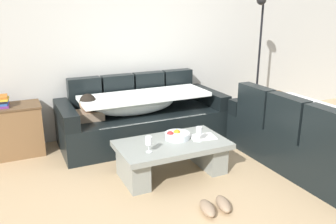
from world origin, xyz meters
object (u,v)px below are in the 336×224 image
open_magazine (203,137)px  book_stack_on_cabinet (2,102)px  couch_near_window (307,138)px  couch_along_wall (141,118)px  coffee_table (172,154)px  floor_lamp (259,53)px  wine_glass_near_right (199,131)px  wine_glass_near_left (149,141)px  side_cabinet (12,131)px  fruit_bowl (177,135)px  pair_of_shoes (215,206)px

open_magazine → book_stack_on_cabinet: book_stack_on_cabinet is taller
couch_near_window → couch_along_wall: bearing=43.5°
couch_near_window → open_magazine: (-1.14, 0.44, 0.05)m
coffee_table → book_stack_on_cabinet: book_stack_on_cabinet is taller
couch_along_wall → floor_lamp: bearing=-2.0°
wine_glass_near_right → open_magazine: 0.17m
wine_glass_near_left → side_cabinet: (-1.24, 1.45, -0.17)m
coffee_table → open_magazine: open_magazine is taller
couch_near_window → book_stack_on_cabinet: 3.63m
wine_glass_near_left → floor_lamp: (2.27, 1.16, 0.62)m
fruit_bowl → floor_lamp: floor_lamp is taller
couch_near_window → fruit_bowl: size_ratio=7.04×
couch_along_wall → pair_of_shoes: size_ratio=6.39×
couch_along_wall → wine_glass_near_left: couch_along_wall is taller
coffee_table → wine_glass_near_left: size_ratio=7.23×
couch_near_window → wine_glass_near_left: size_ratio=11.87×
open_magazine → pair_of_shoes: open_magazine is taller
coffee_table → book_stack_on_cabinet: size_ratio=5.16×
couch_near_window → floor_lamp: 1.72m
wine_glass_near_right → floor_lamp: floor_lamp is taller
book_stack_on_cabinet → floor_lamp: bearing=-4.7°
coffee_table → side_cabinet: bearing=140.0°
couch_along_wall → book_stack_on_cabinet: couch_along_wall is taller
wine_glass_near_left → open_magazine: (0.70, 0.12, -0.11)m
side_cabinet → couch_along_wall: bearing=-8.0°
side_cabinet → book_stack_on_cabinet: book_stack_on_cabinet is taller
floor_lamp → pair_of_shoes: 2.85m
couch_near_window → side_cabinet: 3.55m
couch_along_wall → side_cabinet: 1.63m
wine_glass_near_right → open_magazine: size_ratio=0.59×
fruit_bowl → wine_glass_near_left: bearing=-153.6°
open_magazine → coffee_table: bearing=-172.3°
open_magazine → floor_lamp: floor_lamp is taller
coffee_table → book_stack_on_cabinet: (-1.64, 1.31, 0.46)m
fruit_bowl → open_magazine: size_ratio=1.00×
pair_of_shoes → couch_near_window: bearing=14.0°
side_cabinet → floor_lamp: floor_lamp is taller
couch_near_window → book_stack_on_cabinet: bearing=60.7°
wine_glass_near_left → wine_glass_near_right: same height
side_cabinet → floor_lamp: 3.61m
open_magazine → side_cabinet: (-1.94, 1.33, -0.06)m
book_stack_on_cabinet → wine_glass_near_left: bearing=-47.8°
coffee_table → wine_glass_near_left: bearing=-157.8°
wine_glass_near_right → floor_lamp: (1.66, 1.12, 0.62)m
wine_glass_near_left → side_cabinet: 1.92m
open_magazine → floor_lamp: bearing=43.3°
wine_glass_near_right → pair_of_shoes: 0.89m
floor_lamp → fruit_bowl: bearing=-152.8°
open_magazine → book_stack_on_cabinet: bearing=156.4°
couch_along_wall → coffee_table: 1.09m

